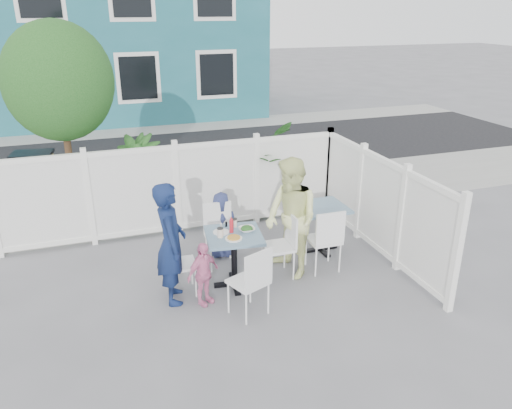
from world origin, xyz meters
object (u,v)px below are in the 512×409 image
object	(u,v)px
man	(171,243)
boy	(222,225)
main_table	(234,246)
spare_table	(322,216)
woman	(291,219)
chair_left	(175,259)
chair_right	(284,240)
chair_near	(253,278)
utility_cabinet	(37,186)
chair_back	(219,230)
toddler	(203,274)

from	to	relation	value
man	boy	xyz separation A→B (m)	(0.97, 1.02, -0.31)
main_table	spare_table	size ratio (longest dim) A/B	1.10
man	woman	xyz separation A→B (m)	(1.78, 0.14, 0.05)
chair_left	chair_right	bearing A→B (deg)	93.06
spare_table	boy	distance (m)	1.62
chair_near	woman	bearing A→B (deg)	22.10
man	chair_near	bearing A→B (deg)	-123.69
main_table	spare_table	bearing A→B (deg)	19.98
woman	chair_near	bearing A→B (deg)	-57.60
spare_table	chair_left	distance (m)	2.55
spare_table	chair_left	xyz separation A→B (m)	(-2.49, -0.54, -0.08)
utility_cabinet	woman	bearing A→B (deg)	-35.64
chair_left	chair_back	xyz separation A→B (m)	(0.81, 0.67, 0.04)
chair_near	boy	bearing A→B (deg)	64.85
spare_table	chair_back	xyz separation A→B (m)	(-1.68, 0.13, -0.04)
boy	woman	bearing A→B (deg)	146.15
spare_table	toddler	size ratio (longest dim) A/B	0.87
man	chair_right	bearing A→B (deg)	-79.42
spare_table	chair_left	bearing A→B (deg)	-167.70
utility_cabinet	chair_right	xyz separation A→B (m)	(3.55, -3.60, -0.03)
main_table	chair_near	distance (m)	0.82
main_table	chair_back	size ratio (longest dim) A/B	0.89
toddler	boy	bearing A→B (deg)	34.72
woman	chair_left	bearing A→B (deg)	-102.21
chair_near	toddler	bearing A→B (deg)	113.93
chair_near	boy	size ratio (longest dim) A/B	0.90
chair_near	woman	size ratio (longest dim) A/B	0.54
utility_cabinet	chair_back	world-z (taller)	utility_cabinet
woman	boy	bearing A→B (deg)	-149.36
spare_table	chair_back	distance (m)	1.69
chair_back	woman	xyz separation A→B (m)	(0.91, -0.66, 0.33)
toddler	woman	bearing A→B (deg)	-14.48
utility_cabinet	man	bearing A→B (deg)	-54.45
chair_near	man	world-z (taller)	man
main_table	toddler	size ratio (longest dim) A/B	0.96
utility_cabinet	man	xyz separation A→B (m)	(1.89, -3.73, 0.25)
main_table	chair_near	world-z (taller)	chair_near
chair_left	spare_table	bearing A→B (deg)	105.59
chair_near	boy	world-z (taller)	boy
chair_back	man	distance (m)	1.22
spare_table	toddler	bearing A→B (deg)	-157.13
main_table	chair_back	distance (m)	0.73
chair_back	boy	bearing A→B (deg)	-112.32
chair_back	boy	distance (m)	0.23
spare_table	chair_near	distance (m)	2.19
boy	spare_table	bearing A→B (deg)	-178.78
chair_near	toddler	distance (m)	0.73
main_table	chair_left	xyz separation A→B (m)	(-0.83, 0.06, -0.10)
spare_table	woman	distance (m)	0.98
utility_cabinet	chair_left	distance (m)	4.09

